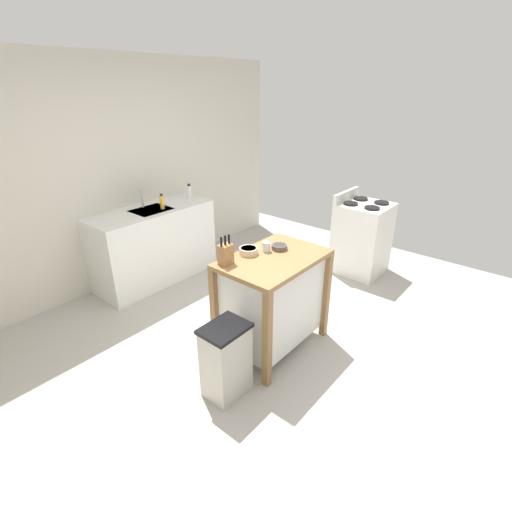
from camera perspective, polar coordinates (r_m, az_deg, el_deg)
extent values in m
plane|color=#ADA8A0|center=(3.64, 2.93, -14.20)|extent=(6.21, 6.21, 0.00)
cube|color=beige|center=(4.77, -20.73, 11.27)|extent=(5.21, 0.10, 2.60)
cube|color=olive|center=(3.25, 2.70, -0.47)|extent=(0.96, 0.65, 0.04)
cube|color=silver|center=(3.45, 2.57, -6.66)|extent=(0.86, 0.55, 0.78)
cube|color=olive|center=(3.03, 1.71, -12.73)|extent=(0.06, 0.06, 0.88)
cube|color=olive|center=(3.66, 10.55, -5.95)|extent=(0.06, 0.06, 0.88)
cube|color=olive|center=(3.36, -6.25, -8.75)|extent=(0.06, 0.06, 0.88)
cube|color=olive|center=(3.94, 3.18, -3.24)|extent=(0.06, 0.06, 0.88)
cube|color=#9E7042|center=(3.09, -4.63, 0.25)|extent=(0.11, 0.09, 0.17)
cylinder|color=black|center=(3.01, -5.29, 2.16)|extent=(0.02, 0.02, 0.08)
cylinder|color=black|center=(3.04, -4.71, 2.39)|extent=(0.02, 0.02, 0.08)
cylinder|color=black|center=(3.07, -4.13, 2.60)|extent=(0.02, 0.02, 0.08)
cylinder|color=beige|center=(3.29, -1.14, 0.79)|extent=(0.17, 0.17, 0.06)
cylinder|color=gray|center=(3.28, -1.14, 1.20)|extent=(0.14, 0.14, 0.01)
cylinder|color=#564C47|center=(3.39, 3.56, 1.39)|extent=(0.14, 0.14, 0.04)
cylinder|color=#342D2A|center=(3.38, 3.57, 1.68)|extent=(0.12, 0.12, 0.01)
cylinder|color=silver|center=(3.33, 1.56, 1.41)|extent=(0.07, 0.07, 0.09)
cube|color=#B7B2A8|center=(3.06, -4.57, -15.71)|extent=(0.34, 0.26, 0.60)
cube|color=black|center=(2.87, -4.78, -10.92)|extent=(0.36, 0.28, 0.03)
cube|color=silver|center=(4.83, -15.14, 1.64)|extent=(1.50, 0.60, 0.92)
cube|color=silver|center=(4.67, -15.60, 6.60)|extent=(0.44, 0.36, 0.03)
cylinder|color=#B7BCC1|center=(4.76, -16.90, 8.37)|extent=(0.02, 0.02, 0.22)
cylinder|color=white|center=(5.03, -10.08, 9.54)|extent=(0.07, 0.07, 0.16)
cylinder|color=black|center=(5.01, -10.15, 10.57)|extent=(0.04, 0.04, 0.02)
cylinder|color=yellow|center=(4.64, -14.05, 7.90)|extent=(0.05, 0.05, 0.16)
cylinder|color=black|center=(4.61, -14.17, 9.01)|extent=(0.03, 0.03, 0.02)
cube|color=white|center=(5.05, 15.73, 2.59)|extent=(0.60, 0.60, 0.92)
cube|color=white|center=(5.00, 13.50, 8.92)|extent=(0.60, 0.04, 0.12)
cylinder|color=black|center=(4.73, 17.17, 6.98)|extent=(0.18, 0.18, 0.02)
cylinder|color=black|center=(4.98, 18.50, 7.66)|extent=(0.18, 0.18, 0.02)
cylinder|color=black|center=(4.84, 14.15, 7.72)|extent=(0.18, 0.18, 0.02)
cylinder|color=black|center=(5.08, 15.59, 8.36)|extent=(0.18, 0.18, 0.02)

